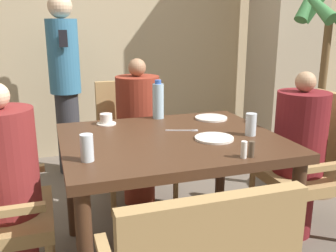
{
  "coord_description": "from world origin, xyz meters",
  "views": [
    {
      "loc": [
        -0.63,
        -1.87,
        1.35
      ],
      "look_at": [
        0.0,
        0.05,
        0.8
      ],
      "focal_mm": 40.0,
      "sensor_mm": 36.0,
      "label": 1
    }
  ],
  "objects_px": {
    "chair_far_side": "(134,137)",
    "standing_host": "(65,81)",
    "diner_in_left_chair": "(7,189)",
    "potted_palm": "(320,111)",
    "diner_in_right_chair": "(299,154)",
    "glass_tall_near": "(87,148)",
    "plate_main_left": "(214,138)",
    "chair_right_side": "(317,161)",
    "teacup_with_saucer": "(106,120)",
    "glass_tall_mid": "(251,124)",
    "water_bottle": "(158,101)",
    "plate_main_right": "(211,118)",
    "diner_in_far_chair": "(138,132)"
  },
  "relations": [
    {
      "from": "chair_far_side",
      "to": "standing_host",
      "type": "bearing_deg",
      "value": 124.48
    },
    {
      "from": "diner_in_left_chair",
      "to": "potted_palm",
      "type": "bearing_deg",
      "value": 12.8
    },
    {
      "from": "diner_in_right_chair",
      "to": "glass_tall_near",
      "type": "xyz_separation_m",
      "value": [
        -1.34,
        -0.24,
        0.26
      ]
    },
    {
      "from": "plate_main_left",
      "to": "potted_palm",
      "type": "bearing_deg",
      "value": 27.38
    },
    {
      "from": "chair_right_side",
      "to": "glass_tall_near",
      "type": "relative_size",
      "value": 7.3
    },
    {
      "from": "potted_palm",
      "to": "plate_main_left",
      "type": "relative_size",
      "value": 8.86
    },
    {
      "from": "teacup_with_saucer",
      "to": "glass_tall_mid",
      "type": "xyz_separation_m",
      "value": [
        0.73,
        -0.49,
        0.03
      ]
    },
    {
      "from": "potted_palm",
      "to": "water_bottle",
      "type": "distance_m",
      "value": 1.39
    },
    {
      "from": "diner_in_left_chair",
      "to": "plate_main_left",
      "type": "xyz_separation_m",
      "value": [
        1.07,
        -0.11,
        0.19
      ]
    },
    {
      "from": "plate_main_right",
      "to": "glass_tall_mid",
      "type": "relative_size",
      "value": 1.68
    },
    {
      "from": "potted_palm",
      "to": "glass_tall_mid",
      "type": "relative_size",
      "value": 14.88
    },
    {
      "from": "water_bottle",
      "to": "diner_in_left_chair",
      "type": "bearing_deg",
      "value": -154.59
    },
    {
      "from": "diner_in_right_chair",
      "to": "standing_host",
      "type": "bearing_deg",
      "value": 129.86
    },
    {
      "from": "chair_far_side",
      "to": "water_bottle",
      "type": "height_order",
      "value": "water_bottle"
    },
    {
      "from": "plate_main_left",
      "to": "glass_tall_near",
      "type": "relative_size",
      "value": 1.68
    },
    {
      "from": "diner_in_far_chair",
      "to": "chair_right_side",
      "type": "xyz_separation_m",
      "value": [
        1.0,
        -0.76,
        -0.08
      ]
    },
    {
      "from": "diner_in_far_chair",
      "to": "plate_main_right",
      "type": "height_order",
      "value": "diner_in_far_chair"
    },
    {
      "from": "chair_right_side",
      "to": "glass_tall_mid",
      "type": "height_order",
      "value": "chair_right_side"
    },
    {
      "from": "diner_in_far_chair",
      "to": "plate_main_left",
      "type": "distance_m",
      "value": 0.92
    },
    {
      "from": "standing_host",
      "to": "diner_in_far_chair",
      "type": "bearing_deg",
      "value": -60.54
    },
    {
      "from": "standing_host",
      "to": "glass_tall_near",
      "type": "distance_m",
      "value": 1.82
    },
    {
      "from": "chair_far_side",
      "to": "potted_palm",
      "type": "height_order",
      "value": "potted_palm"
    },
    {
      "from": "chair_far_side",
      "to": "diner_in_right_chair",
      "type": "xyz_separation_m",
      "value": [
        0.86,
        -0.91,
        0.06
      ]
    },
    {
      "from": "teacup_with_saucer",
      "to": "glass_tall_near",
      "type": "height_order",
      "value": "glass_tall_near"
    },
    {
      "from": "chair_far_side",
      "to": "plate_main_left",
      "type": "height_order",
      "value": "chair_far_side"
    },
    {
      "from": "water_bottle",
      "to": "glass_tall_near",
      "type": "relative_size",
      "value": 2.02
    },
    {
      "from": "diner_in_left_chair",
      "to": "diner_in_right_chair",
      "type": "distance_m",
      "value": 1.71
    },
    {
      "from": "plate_main_right",
      "to": "water_bottle",
      "type": "xyz_separation_m",
      "value": [
        -0.32,
        0.13,
        0.11
      ]
    },
    {
      "from": "plate_main_left",
      "to": "glass_tall_mid",
      "type": "bearing_deg",
      "value": 1.46
    },
    {
      "from": "standing_host",
      "to": "plate_main_left",
      "type": "relative_size",
      "value": 7.62
    },
    {
      "from": "chair_far_side",
      "to": "glass_tall_mid",
      "type": "relative_size",
      "value": 7.3
    },
    {
      "from": "plate_main_right",
      "to": "glass_tall_near",
      "type": "xyz_separation_m",
      "value": [
        -0.86,
        -0.54,
        0.06
      ]
    },
    {
      "from": "diner_in_left_chair",
      "to": "glass_tall_near",
      "type": "height_order",
      "value": "diner_in_left_chair"
    },
    {
      "from": "potted_palm",
      "to": "teacup_with_saucer",
      "type": "relative_size",
      "value": 15.56
    },
    {
      "from": "diner_in_far_chair",
      "to": "plate_main_left",
      "type": "relative_size",
      "value": 5.3
    },
    {
      "from": "diner_in_left_chair",
      "to": "diner_in_far_chair",
      "type": "height_order",
      "value": "diner_in_far_chair"
    },
    {
      "from": "chair_far_side",
      "to": "plate_main_right",
      "type": "distance_m",
      "value": 0.76
    },
    {
      "from": "glass_tall_mid",
      "to": "diner_in_right_chair",
      "type": "bearing_deg",
      "value": 14.23
    },
    {
      "from": "chair_far_side",
      "to": "diner_in_far_chair",
      "type": "xyz_separation_m",
      "value": [
        -0.0,
        -0.15,
        0.08
      ]
    },
    {
      "from": "potted_palm",
      "to": "chair_far_side",
      "type": "bearing_deg",
      "value": 164.93
    },
    {
      "from": "teacup_with_saucer",
      "to": "chair_right_side",
      "type": "bearing_deg",
      "value": -16.43
    },
    {
      "from": "plate_main_right",
      "to": "water_bottle",
      "type": "bearing_deg",
      "value": 158.67
    },
    {
      "from": "chair_far_side",
      "to": "chair_right_side",
      "type": "bearing_deg",
      "value": -42.1
    },
    {
      "from": "diner_in_far_chair",
      "to": "potted_palm",
      "type": "height_order",
      "value": "potted_palm"
    },
    {
      "from": "diner_in_left_chair",
      "to": "potted_palm",
      "type": "distance_m",
      "value": 2.35
    },
    {
      "from": "water_bottle",
      "to": "chair_right_side",
      "type": "bearing_deg",
      "value": -24.75
    },
    {
      "from": "diner_in_far_chair",
      "to": "glass_tall_near",
      "type": "distance_m",
      "value": 1.13
    },
    {
      "from": "potted_palm",
      "to": "teacup_with_saucer",
      "type": "xyz_separation_m",
      "value": [
        -1.73,
        -0.14,
        0.1
      ]
    },
    {
      "from": "chair_far_side",
      "to": "plate_main_left",
      "type": "bearing_deg",
      "value": -78.37
    },
    {
      "from": "plate_main_left",
      "to": "water_bottle",
      "type": "relative_size",
      "value": 0.83
    }
  ]
}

